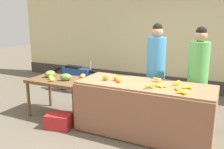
# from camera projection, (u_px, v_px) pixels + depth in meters

# --- Properties ---
(ground_plane) EXTENTS (24.00, 24.00, 0.00)m
(ground_plane) POSITION_uv_depth(u_px,v_px,m) (124.00, 129.00, 4.28)
(ground_plane) COLOR #665B4C
(market_wall_back) EXTENTS (9.84, 0.23, 3.57)m
(market_wall_back) POSITION_uv_depth(u_px,v_px,m) (169.00, 24.00, 6.42)
(market_wall_back) COLOR beige
(market_wall_back) RESTS_ON ground
(fruit_stall_counter) EXTENTS (2.22, 0.87, 0.88)m
(fruit_stall_counter) POSITION_uv_depth(u_px,v_px,m) (144.00, 109.00, 4.02)
(fruit_stall_counter) COLOR olive
(fruit_stall_counter) RESTS_ON ground
(side_table_wooden) EXTENTS (1.19, 0.73, 0.76)m
(side_table_wooden) POSITION_uv_depth(u_px,v_px,m) (60.00, 84.00, 4.74)
(side_table_wooden) COLOR brown
(side_table_wooden) RESTS_ON ground
(banana_bunch_pile) EXTENTS (0.69, 0.69, 0.07)m
(banana_bunch_pile) POSITION_uv_depth(u_px,v_px,m) (171.00, 86.00, 3.71)
(banana_bunch_pile) COLOR yellow
(banana_bunch_pile) RESTS_ON fruit_stall_counter
(orange_pile) EXTENTS (0.35, 0.16, 0.09)m
(orange_pile) POSITION_uv_depth(u_px,v_px,m) (111.00, 78.00, 4.10)
(orange_pile) COLOR orange
(orange_pile) RESTS_ON fruit_stall_counter
(mango_papaya_pile) EXTENTS (0.78, 0.62, 0.14)m
(mango_papaya_pile) POSITION_uv_depth(u_px,v_px,m) (60.00, 76.00, 4.70)
(mango_papaya_pile) COLOR yellow
(mango_papaya_pile) RESTS_ON side_table_wooden
(vendor_woman_blue_shirt) EXTENTS (0.34, 0.34, 1.83)m
(vendor_woman_blue_shirt) POSITION_uv_depth(u_px,v_px,m) (156.00, 72.00, 4.51)
(vendor_woman_blue_shirt) COLOR #33333D
(vendor_woman_blue_shirt) RESTS_ON ground
(vendor_woman_green_shirt) EXTENTS (0.34, 0.34, 1.79)m
(vendor_woman_green_shirt) POSITION_uv_depth(u_px,v_px,m) (197.00, 79.00, 4.15)
(vendor_woman_green_shirt) COLOR #33333D
(vendor_woman_green_shirt) RESTS_ON ground
(parked_motorcycle) EXTENTS (1.60, 0.18, 0.88)m
(parked_motorcycle) POSITION_uv_depth(u_px,v_px,m) (77.00, 77.00, 6.33)
(parked_motorcycle) COLOR black
(parked_motorcycle) RESTS_ON ground
(produce_crate) EXTENTS (0.50, 0.40, 0.26)m
(produce_crate) POSITION_uv_depth(u_px,v_px,m) (59.00, 121.00, 4.30)
(produce_crate) COLOR red
(produce_crate) RESTS_ON ground
(produce_sack) EXTENTS (0.36, 0.41, 0.48)m
(produce_sack) POSITION_uv_depth(u_px,v_px,m) (113.00, 101.00, 5.03)
(produce_sack) COLOR tan
(produce_sack) RESTS_ON ground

